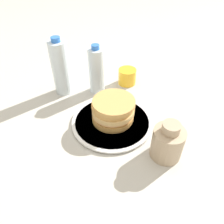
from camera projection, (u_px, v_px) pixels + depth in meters
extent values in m
plane|color=#BCB7AD|center=(117.00, 119.00, 0.83)|extent=(4.00, 4.00, 0.00)
cylinder|color=white|center=(112.00, 122.00, 0.81)|extent=(0.27, 0.27, 0.01)
cylinder|color=white|center=(112.00, 121.00, 0.80)|extent=(0.30, 0.30, 0.01)
cylinder|color=#C19146|center=(112.00, 118.00, 0.80)|extent=(0.15, 0.15, 0.01)
cylinder|color=#B68140|center=(113.00, 116.00, 0.79)|extent=(0.15, 0.15, 0.02)
cylinder|color=#E2AD73|center=(113.00, 112.00, 0.78)|extent=(0.15, 0.15, 0.01)
cylinder|color=#DFB26D|center=(113.00, 110.00, 0.77)|extent=(0.15, 0.15, 0.02)
cylinder|color=tan|center=(113.00, 105.00, 0.76)|extent=(0.15, 0.15, 0.02)
cylinder|color=tan|center=(114.00, 102.00, 0.75)|extent=(0.15, 0.15, 0.01)
cylinder|color=yellow|center=(127.00, 76.00, 0.99)|extent=(0.08, 0.08, 0.07)
cylinder|color=tan|center=(167.00, 143.00, 0.67)|extent=(0.10, 0.10, 0.10)
cylinder|color=tan|center=(171.00, 128.00, 0.62)|extent=(0.05, 0.05, 0.03)
cylinder|color=silver|center=(97.00, 71.00, 0.90)|extent=(0.06, 0.06, 0.19)
cylinder|color=blue|center=(95.00, 47.00, 0.83)|extent=(0.03, 0.03, 0.02)
cylinder|color=silver|center=(61.00, 68.00, 0.89)|extent=(0.07, 0.07, 0.23)
cylinder|color=blue|center=(55.00, 39.00, 0.81)|extent=(0.04, 0.04, 0.02)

